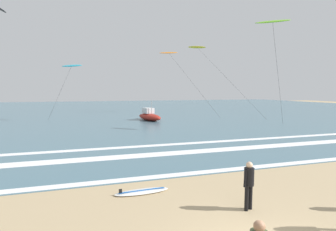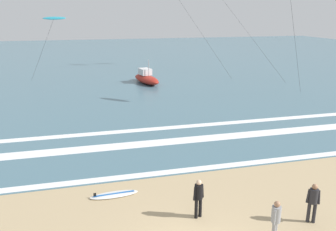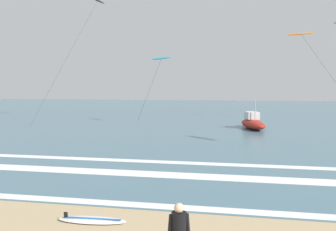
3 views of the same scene
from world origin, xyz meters
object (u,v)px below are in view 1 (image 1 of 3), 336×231
(kite_black_high_right, at_px, (0,10))
(kite_orange_far_left, at_px, (169,53))
(offshore_boat, at_px, (149,116))
(kite_yellow_mid_center, at_px, (197,48))
(surfer_background_far, at_px, (249,181))
(kite_lime_high_left, at_px, (273,22))
(surfboard_foreground_flat, at_px, (142,192))
(kite_cyan_low_near, at_px, (72,66))

(kite_black_high_right, xyz_separation_m, kite_orange_far_left, (24.19, 4.41, -3.91))
(kite_orange_far_left, relative_size, offshore_boat, 2.19)
(kite_orange_far_left, bearing_deg, kite_black_high_right, -169.67)
(kite_yellow_mid_center, bearing_deg, surfer_background_far, -111.09)
(kite_lime_high_left, bearing_deg, kite_yellow_mid_center, 84.30)
(kite_lime_high_left, height_order, kite_orange_far_left, kite_orange_far_left)
(surfer_background_far, height_order, kite_yellow_mid_center, kite_yellow_mid_center)
(surfboard_foreground_flat, bearing_deg, surfer_background_far, -39.39)
(offshore_boat, bearing_deg, kite_orange_far_left, 60.86)
(kite_black_high_right, xyz_separation_m, kite_yellow_mid_center, (29.39, 4.02, -2.80))
(kite_cyan_low_near, xyz_separation_m, kite_lime_high_left, (18.51, -15.02, 3.25))
(kite_lime_high_left, xyz_separation_m, kite_black_high_right, (-27.12, 18.72, 3.96))
(offshore_boat, bearing_deg, surfer_background_far, -96.52)
(surfer_background_far, xyz_separation_m, offshore_boat, (3.05, 26.64, -0.40))
(surfer_background_far, bearing_deg, surfboard_foreground_flat, 140.61)
(surfer_background_far, xyz_separation_m, kite_lime_high_left, (12.07, 14.46, 9.31))
(kite_black_high_right, distance_m, kite_orange_far_left, 24.90)
(kite_yellow_mid_center, relative_size, offshore_boat, 2.73)
(surfer_background_far, xyz_separation_m, kite_cyan_low_near, (-6.44, 29.48, 6.06))
(kite_cyan_low_near, bearing_deg, offshore_boat, -16.65)
(surfboard_foreground_flat, bearing_deg, kite_lime_high_left, 38.46)
(surfboard_foreground_flat, distance_m, offshore_boat, 24.92)
(kite_yellow_mid_center, bearing_deg, offshore_boat, -136.96)
(surfboard_foreground_flat, relative_size, kite_cyan_low_near, 0.29)
(kite_black_high_right, bearing_deg, offshore_boat, -19.85)
(surfer_background_far, relative_size, offshore_boat, 0.29)
(surfboard_foreground_flat, height_order, kite_black_high_right, kite_black_high_right)
(kite_yellow_mid_center, bearing_deg, kite_cyan_low_near, -159.64)
(kite_cyan_low_near, height_order, offshore_boat, kite_cyan_low_near)
(kite_black_high_right, bearing_deg, surfboard_foreground_flat, -68.60)
(kite_lime_high_left, xyz_separation_m, kite_yellow_mid_center, (2.27, 22.73, 1.16))
(kite_lime_high_left, bearing_deg, kite_cyan_low_near, 140.95)
(kite_orange_far_left, height_order, offshore_boat, kite_orange_far_left)
(kite_yellow_mid_center, distance_m, kite_orange_far_left, 5.33)
(kite_black_high_right, bearing_deg, kite_cyan_low_near, -23.24)
(kite_lime_high_left, xyz_separation_m, offshore_boat, (-9.03, 12.19, -9.71))
(kite_orange_far_left, distance_m, offshore_boat, 15.88)
(kite_cyan_low_near, relative_size, kite_yellow_mid_center, 0.49)
(surfboard_foreground_flat, bearing_deg, kite_cyan_low_near, 97.23)
(surfboard_foreground_flat, height_order, offshore_boat, offshore_boat)
(surfboard_foreground_flat, bearing_deg, kite_orange_far_left, 70.90)
(surfboard_foreground_flat, bearing_deg, kite_black_high_right, 111.40)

